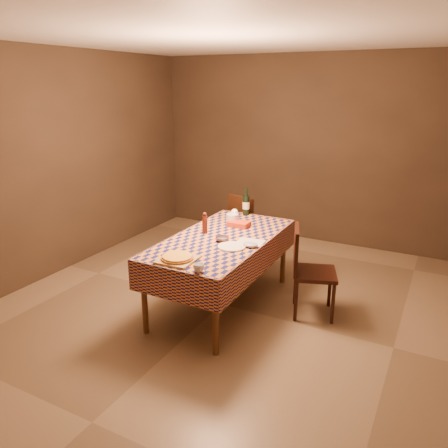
% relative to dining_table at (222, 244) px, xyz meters
% --- Properties ---
extents(room, '(5.00, 5.10, 2.70)m').
position_rel_dining_table_xyz_m(room, '(0.00, 0.00, 0.66)').
color(room, brown).
rests_on(room, ground).
extents(dining_table, '(0.94, 1.84, 0.77)m').
position_rel_dining_table_xyz_m(dining_table, '(0.00, 0.00, 0.00)').
color(dining_table, brown).
rests_on(dining_table, ground).
extents(cutting_board, '(0.33, 0.33, 0.02)m').
position_rel_dining_table_xyz_m(cutting_board, '(-0.06, -0.73, 0.09)').
color(cutting_board, '#AA8950').
rests_on(cutting_board, dining_table).
extents(pizza, '(0.38, 0.38, 0.03)m').
position_rel_dining_table_xyz_m(pizza, '(-0.06, -0.73, 0.11)').
color(pizza, '#925218').
rests_on(pizza, cutting_board).
extents(pepper_mill, '(0.06, 0.06, 0.23)m').
position_rel_dining_table_xyz_m(pepper_mill, '(-0.22, 0.03, 0.18)').
color(pepper_mill, '#481910').
rests_on(pepper_mill, dining_table).
extents(bowl, '(0.18, 0.18, 0.04)m').
position_rel_dining_table_xyz_m(bowl, '(0.06, -0.10, 0.10)').
color(bowl, '#5E434F').
rests_on(bowl, dining_table).
extents(wine_glass, '(0.08, 0.08, 0.16)m').
position_rel_dining_table_xyz_m(wine_glass, '(-0.12, 0.53, 0.19)').
color(wine_glass, white).
rests_on(wine_glass, dining_table).
extents(wine_bottle, '(0.08, 0.08, 0.33)m').
position_rel_dining_table_xyz_m(wine_bottle, '(-0.13, 0.86, 0.20)').
color(wine_bottle, black).
rests_on(wine_bottle, dining_table).
extents(deli_tub, '(0.15, 0.15, 0.11)m').
position_rel_dining_table_xyz_m(deli_tub, '(-0.11, 0.46, 0.13)').
color(deli_tub, silver).
rests_on(deli_tub, dining_table).
extents(takeout_container, '(0.23, 0.16, 0.06)m').
position_rel_dining_table_xyz_m(takeout_container, '(-0.00, 0.41, 0.10)').
color(takeout_container, '#BA3418').
rests_on(takeout_container, dining_table).
extents(white_plate, '(0.30, 0.30, 0.02)m').
position_rel_dining_table_xyz_m(white_plate, '(0.22, -0.21, 0.08)').
color(white_plate, white).
rests_on(white_plate, dining_table).
extents(tumbler, '(0.12, 0.12, 0.07)m').
position_rel_dining_table_xyz_m(tumbler, '(0.24, -0.85, 0.11)').
color(tumbler, white).
rests_on(tumbler, dining_table).
extents(flour_patch, '(0.29, 0.23, 0.00)m').
position_rel_dining_table_xyz_m(flour_patch, '(0.32, 0.01, 0.08)').
color(flour_patch, silver).
rests_on(flour_patch, dining_table).
extents(flour_bag, '(0.18, 0.15, 0.04)m').
position_rel_dining_table_xyz_m(flour_bag, '(0.37, -0.11, 0.10)').
color(flour_bag, '#9DA2C9').
rests_on(flour_bag, dining_table).
extents(chair_far, '(0.53, 0.54, 0.93)m').
position_rel_dining_table_xyz_m(chair_far, '(-0.27, 1.18, -0.17)').
color(chair_far, black).
rests_on(chair_far, ground).
extents(chair_right, '(0.54, 0.54, 0.93)m').
position_rel_dining_table_xyz_m(chair_right, '(0.84, 0.24, -0.17)').
color(chair_right, black).
rests_on(chair_right, ground).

